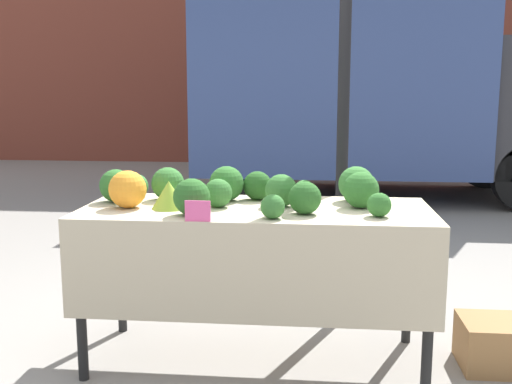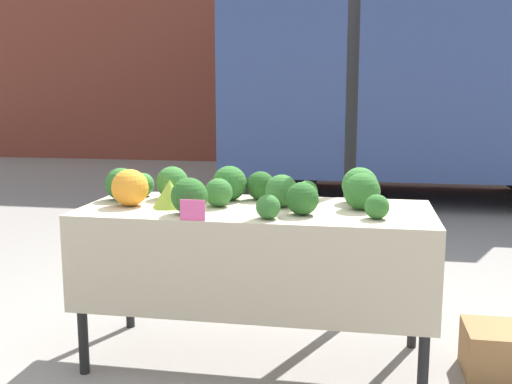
{
  "view_description": "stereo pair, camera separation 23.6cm",
  "coord_description": "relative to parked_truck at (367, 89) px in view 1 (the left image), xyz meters",
  "views": [
    {
      "loc": [
        0.29,
        -2.96,
        1.4
      ],
      "look_at": [
        0.0,
        0.0,
        0.9
      ],
      "focal_mm": 42.0,
      "sensor_mm": 36.0,
      "label": 1
    },
    {
      "loc": [
        0.52,
        -2.93,
        1.4
      ],
      "look_at": [
        0.0,
        0.0,
        0.9
      ],
      "focal_mm": 42.0,
      "sensor_mm": 36.0,
      "label": 2
    }
  ],
  "objects": [
    {
      "name": "broccoli_head_7",
      "position": [
        -0.38,
        -5.29,
        -0.55
      ],
      "size": [
        0.11,
        0.11,
        0.11
      ],
      "color": "#2D6628",
      "rests_on": "market_table"
    },
    {
      "name": "tent_pole",
      "position": [
        -0.52,
        -4.52,
        -0.24
      ],
      "size": [
        0.07,
        0.07,
        2.38
      ],
      "color": "black",
      "rests_on": "ground_plane"
    },
    {
      "name": "broccoli_head_6",
      "position": [
        -0.99,
        -4.9,
        -0.53
      ],
      "size": [
        0.16,
        0.16,
        0.16
      ],
      "color": "#23511E",
      "rests_on": "market_table"
    },
    {
      "name": "romanesco_head",
      "position": [
        -1.41,
        -5.19,
        -0.54
      ],
      "size": [
        0.18,
        0.18,
        0.14
      ],
      "color": "#93B238",
      "rests_on": "market_table"
    },
    {
      "name": "broccoli_head_1",
      "position": [
        -1.15,
        -4.94,
        -0.52
      ],
      "size": [
        0.19,
        0.19,
        0.19
      ],
      "color": "#2D6628",
      "rests_on": "market_table"
    },
    {
      "name": "broccoli_head_12",
      "position": [
        -1.73,
        -5.03,
        -0.52
      ],
      "size": [
        0.17,
        0.17,
        0.17
      ],
      "color": "#2D6628",
      "rests_on": "market_table"
    },
    {
      "name": "ground_plane",
      "position": [
        -0.98,
        -5.12,
        -1.43
      ],
      "size": [
        40.0,
        40.0,
        0.0
      ],
      "primitive_type": "plane",
      "color": "gray"
    },
    {
      "name": "parked_truck",
      "position": [
        0.0,
        0.0,
        0.0
      ],
      "size": [
        4.65,
        2.19,
        2.66
      ],
      "color": "#384C84",
      "rests_on": "ground_plane"
    },
    {
      "name": "broccoli_head_9",
      "position": [
        -0.74,
        -4.92,
        -0.55
      ],
      "size": [
        0.11,
        0.11,
        0.11
      ],
      "color": "#336B2D",
      "rests_on": "market_table"
    },
    {
      "name": "broccoli_head_8",
      "position": [
        -0.87,
        -5.38,
        -0.55
      ],
      "size": [
        0.11,
        0.11,
        0.11
      ],
      "color": "#336B2D",
      "rests_on": "market_table"
    },
    {
      "name": "broccoli_head_3",
      "position": [
        -1.66,
        -4.9,
        -0.54
      ],
      "size": [
        0.13,
        0.13,
        0.13
      ],
      "color": "#387533",
      "rests_on": "market_table"
    },
    {
      "name": "broccoli_head_13",
      "position": [
        -1.47,
        -4.95,
        -0.52
      ],
      "size": [
        0.18,
        0.18,
        0.18
      ],
      "color": "#336B2D",
      "rests_on": "market_table"
    },
    {
      "name": "orange_cauliflower",
      "position": [
        -1.62,
        -5.19,
        -0.52
      ],
      "size": [
        0.19,
        0.19,
        0.19
      ],
      "color": "orange",
      "rests_on": "market_table"
    },
    {
      "name": "broccoli_head_2",
      "position": [
        -0.46,
        -4.9,
        -0.52
      ],
      "size": [
        0.19,
        0.19,
        0.19
      ],
      "color": "#387533",
      "rests_on": "market_table"
    },
    {
      "name": "price_sign",
      "position": [
        -1.21,
        -5.47,
        -0.56
      ],
      "size": [
        0.12,
        0.01,
        0.1
      ],
      "color": "#F45B9E",
      "rests_on": "market_table"
    },
    {
      "name": "produce_crate",
      "position": [
        0.33,
        -5.09,
        -1.31
      ],
      "size": [
        0.51,
        0.33,
        0.25
      ],
      "color": "#9E7042",
      "rests_on": "ground_plane"
    },
    {
      "name": "broccoli_head_0",
      "position": [
        -1.26,
        -5.34,
        -0.52
      ],
      "size": [
        0.18,
        0.18,
        0.18
      ],
      "color": "#285B23",
      "rests_on": "market_table"
    },
    {
      "name": "broccoli_head_11",
      "position": [
        -0.73,
        -5.26,
        -0.53
      ],
      "size": [
        0.16,
        0.16,
        0.16
      ],
      "color": "#285B23",
      "rests_on": "market_table"
    },
    {
      "name": "market_table",
      "position": [
        -0.98,
        -5.18,
        -0.72
      ],
      "size": [
        1.77,
        0.73,
        0.82
      ],
      "color": "beige",
      "rests_on": "ground_plane"
    },
    {
      "name": "broccoli_head_4",
      "position": [
        -0.45,
        -5.08,
        -0.52
      ],
      "size": [
        0.18,
        0.18,
        0.18
      ],
      "color": "#2D6628",
      "rests_on": "market_table"
    },
    {
      "name": "broccoli_head_10",
      "position": [
        -0.85,
        -5.08,
        -0.53
      ],
      "size": [
        0.17,
        0.17,
        0.17
      ],
      "color": "#336B2D",
      "rests_on": "market_table"
    },
    {
      "name": "broccoli_head_5",
      "position": [
        -1.17,
        -5.13,
        -0.54
      ],
      "size": [
        0.15,
        0.15,
        0.15
      ],
      "color": "#336B2D",
      "rests_on": "market_table"
    }
  ]
}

